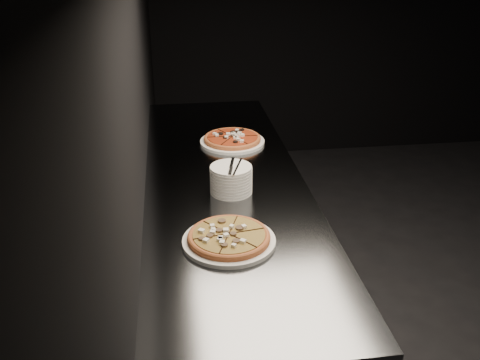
{
  "coord_description": "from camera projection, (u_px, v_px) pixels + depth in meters",
  "views": [
    {
      "loc": [
        -2.36,
        -2.28,
        1.99
      ],
      "look_at": [
        -2.08,
        -0.19,
        0.99
      ],
      "focal_mm": 40.0,
      "sensor_mm": 36.0,
      "label": 1
    }
  ],
  "objects": [
    {
      "name": "ramekin",
      "position": [
        238.0,
        170.0,
        2.52
      ],
      "size": [
        0.09,
        0.09,
        0.07
      ],
      "color": "silver",
      "rests_on": "counter"
    },
    {
      "name": "cutlery",
      "position": [
        233.0,
        167.0,
        2.33
      ],
      "size": [
        0.1,
        0.19,
        0.01
      ],
      "rotation": [
        0.0,
        0.0,
        -0.22
      ],
      "color": "#B8BABF",
      "rests_on": "plate_stack"
    },
    {
      "name": "wall_left",
      "position": [
        137.0,
        81.0,
        2.28
      ],
      "size": [
        0.02,
        5.0,
        2.8
      ],
      "primitive_type": "cube",
      "color": "black",
      "rests_on": "floor"
    },
    {
      "name": "wall_back",
      "position": [
        428.0,
        1.0,
        4.83
      ],
      "size": [
        5.0,
        0.02,
        2.8
      ],
      "primitive_type": "cube",
      "color": "black",
      "rests_on": "floor"
    },
    {
      "name": "pizza_tomato",
      "position": [
        232.0,
        140.0,
        2.93
      ],
      "size": [
        0.35,
        0.35,
        0.04
      ],
      "rotation": [
        0.0,
        0.0,
        -0.03
      ],
      "color": "white",
      "rests_on": "counter"
    },
    {
      "name": "pizza_mushroom",
      "position": [
        229.0,
        238.0,
        2.0
      ],
      "size": [
        0.36,
        0.36,
        0.04
      ],
      "rotation": [
        0.0,
        0.0,
        0.16
      ],
      "color": "white",
      "rests_on": "counter"
    },
    {
      "name": "plate_stack",
      "position": [
        231.0,
        179.0,
        2.37
      ],
      "size": [
        0.19,
        0.19,
        0.13
      ],
      "color": "white",
      "rests_on": "counter"
    },
    {
      "name": "counter",
      "position": [
        225.0,
        259.0,
        2.73
      ],
      "size": [
        0.74,
        2.44,
        0.92
      ],
      "color": "slate",
      "rests_on": "floor"
    }
  ]
}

